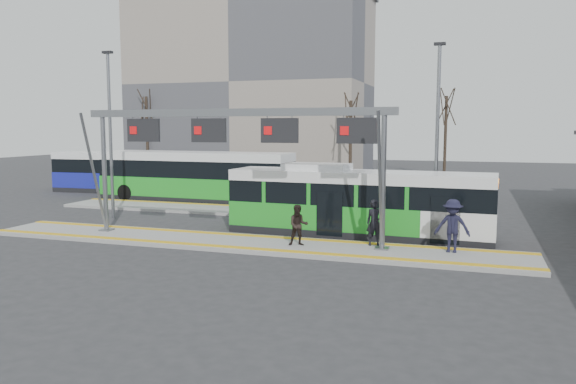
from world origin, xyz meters
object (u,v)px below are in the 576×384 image
hero_bus (357,203)px  passenger_c (452,226)px  passenger_a (375,223)px  passenger_b (298,225)px  gantry (235,136)px

hero_bus → passenger_c: bearing=-31.9°
passenger_a → passenger_b: bearing=175.6°
hero_bus → passenger_c: 4.86m
passenger_b → passenger_c: size_ratio=0.81×
passenger_b → hero_bus: bearing=44.3°
gantry → passenger_a: (5.47, 0.62, -3.27)m
passenger_a → hero_bus: bearing=92.7°
passenger_a → gantry: bearing=163.8°
gantry → hero_bus: (4.31, 3.06, -2.90)m
gantry → passenger_a: size_ratio=7.41×
hero_bus → gantry: bearing=-142.1°
gantry → passenger_b: (2.72, -0.29, -3.37)m
hero_bus → passenger_a: 2.73m
gantry → passenger_b: bearing=-6.1°
gantry → passenger_b: gantry is taller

